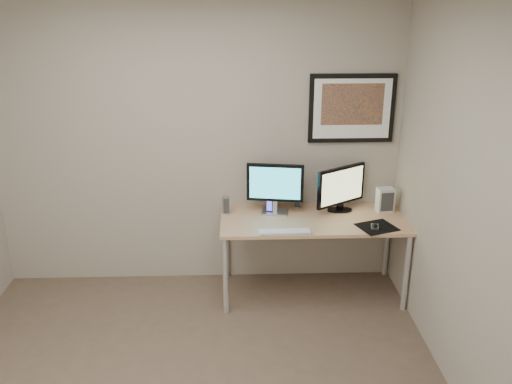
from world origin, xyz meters
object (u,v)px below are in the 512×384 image
at_px(monitor_tv, 341,188).
at_px(speaker_left, 226,205).
at_px(framed_art, 352,108).
at_px(speaker_right, 298,198).
at_px(phone_dock, 269,207).
at_px(keyboard, 285,231).
at_px(fan_unit, 385,200).
at_px(monitor_large, 275,186).
at_px(desk, 313,225).

bearing_deg(monitor_tv, speaker_left, 148.10).
bearing_deg(framed_art, speaker_right, -172.01).
relative_size(speaker_right, phone_dock, 1.40).
bearing_deg(speaker_left, framed_art, -5.27).
bearing_deg(phone_dock, keyboard, -57.70).
bearing_deg(keyboard, fan_unit, 23.34).
relative_size(framed_art, keyboard, 1.74).
relative_size(speaker_left, phone_dock, 1.24).
bearing_deg(framed_art, monitor_large, -163.73).
bearing_deg(keyboard, desk, 45.36).
height_order(framed_art, speaker_left, framed_art).
xyz_separation_m(framed_art, fan_unit, (0.31, -0.19, -0.78)).
relative_size(desk, speaker_left, 9.99).
bearing_deg(phone_dock, monitor_tv, 20.86).
bearing_deg(monitor_tv, phone_dock, 150.10).
relative_size(framed_art, fan_unit, 3.43).
bearing_deg(keyboard, monitor_tv, 38.78).
bearing_deg(monitor_tv, fan_unit, -35.83).
bearing_deg(speaker_left, fan_unit, -15.07).
distance_m(desk, keyboard, 0.40).
relative_size(desk, phone_dock, 12.44).
xyz_separation_m(monitor_tv, phone_dock, (-0.63, -0.03, -0.16)).
relative_size(framed_art, speaker_right, 4.16).
distance_m(monitor_tv, speaker_right, 0.40).
bearing_deg(speaker_right, monitor_large, -137.59).
distance_m(speaker_left, fan_unit, 1.41).
bearing_deg(fan_unit, phone_dock, 173.81).
xyz_separation_m(speaker_right, phone_dock, (-0.27, -0.14, -0.03)).
bearing_deg(desk, speaker_right, 111.56).
bearing_deg(speaker_left, speaker_right, -4.13).
relative_size(desk, framed_art, 2.13).
xyz_separation_m(framed_art, speaker_right, (-0.46, -0.06, -0.80)).
height_order(phone_dock, keyboard, phone_dock).
bearing_deg(speaker_right, keyboard, -95.22).
bearing_deg(speaker_right, fan_unit, 1.59).
bearing_deg(phone_dock, framed_art, 33.70).
relative_size(framed_art, speaker_left, 4.68).
xyz_separation_m(framed_art, phone_dock, (-0.72, -0.20, -0.83)).
distance_m(framed_art, phone_dock, 1.12).
height_order(framed_art, monitor_tv, framed_art).
height_order(desk, monitor_tv, monitor_tv).
relative_size(speaker_left, keyboard, 0.37).
distance_m(desk, phone_dock, 0.41).
bearing_deg(desk, speaker_left, 169.26).
bearing_deg(keyboard, monitor_large, 96.65).
bearing_deg(desk, framed_art, 43.46).
xyz_separation_m(desk, monitor_large, (-0.32, 0.13, 0.32)).
height_order(monitor_large, phone_dock, monitor_large).
distance_m(monitor_tv, fan_unit, 0.41).
height_order(desk, speaker_right, speaker_right).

